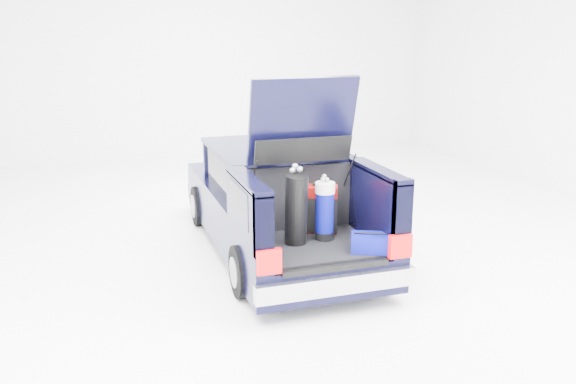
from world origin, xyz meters
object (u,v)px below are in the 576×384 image
object	(u,v)px
car	(275,201)
black_golf_bag	(296,209)
blue_duffel	(370,243)
red_suitcase	(322,209)
blue_golf_bag	(325,210)

from	to	relation	value
car	black_golf_bag	bearing A→B (deg)	-97.62
blue_duffel	car	bearing A→B (deg)	128.35
car	red_suitcase	bearing A→B (deg)	-79.09
car	blue_golf_bag	bearing A→B (deg)	-83.34
car	blue_duffel	distance (m)	2.07
black_golf_bag	blue_duffel	bearing A→B (deg)	-22.96
car	red_suitcase	xyz separation A→B (m)	(0.23, -1.22, 0.21)
blue_golf_bag	blue_duffel	xyz separation A→B (m)	(0.33, -0.54, -0.25)
black_golf_bag	red_suitcase	bearing A→B (deg)	46.76
red_suitcase	blue_golf_bag	size ratio (longest dim) A/B	0.78
car	blue_golf_bag	xyz separation A→B (m)	(0.17, -1.47, 0.28)
red_suitcase	blue_golf_bag	distance (m)	0.26
blue_golf_bag	blue_duffel	bearing A→B (deg)	-71.91
car	blue_duffel	xyz separation A→B (m)	(0.50, -2.01, 0.03)
red_suitcase	blue_golf_bag	world-z (taller)	blue_golf_bag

